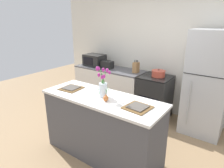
% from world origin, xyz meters
% --- Properties ---
extents(ground_plane, '(10.00, 10.00, 0.00)m').
position_xyz_m(ground_plane, '(0.00, 0.00, 0.00)').
color(ground_plane, '#997A56').
extents(back_wall, '(5.20, 0.08, 2.70)m').
position_xyz_m(back_wall, '(0.00, 2.00, 1.35)').
color(back_wall, silver).
rests_on(back_wall, ground_plane).
extents(kitchen_island, '(1.80, 0.66, 0.95)m').
position_xyz_m(kitchen_island, '(0.00, 0.00, 0.48)').
color(kitchen_island, '#4C4C51').
rests_on(kitchen_island, ground_plane).
extents(back_counter, '(1.68, 0.60, 0.89)m').
position_xyz_m(back_counter, '(-1.06, 1.60, 0.44)').
color(back_counter, silver).
rests_on(back_counter, ground_plane).
extents(stove_range, '(0.60, 0.61, 0.89)m').
position_xyz_m(stove_range, '(0.10, 1.60, 0.44)').
color(stove_range, black).
rests_on(stove_range, ground_plane).
extents(refrigerator, '(0.68, 0.67, 1.83)m').
position_xyz_m(refrigerator, '(1.05, 1.60, 0.91)').
color(refrigerator, '#B7BABC').
rests_on(refrigerator, ground_plane).
extents(flower_vase, '(0.21, 0.18, 0.43)m').
position_xyz_m(flower_vase, '(0.01, 0.02, 1.11)').
color(flower_vase, silver).
rests_on(flower_vase, kitchen_island).
extents(pear_figurine, '(0.07, 0.07, 0.12)m').
position_xyz_m(pear_figurine, '(0.14, -0.09, 1.00)').
color(pear_figurine, '#C66B33').
rests_on(pear_figurine, kitchen_island).
extents(plate_setting_left, '(0.32, 0.32, 0.02)m').
position_xyz_m(plate_setting_left, '(-0.58, -0.02, 0.97)').
color(plate_setting_left, brown).
rests_on(plate_setting_left, kitchen_island).
extents(plate_setting_right, '(0.32, 0.32, 0.02)m').
position_xyz_m(plate_setting_right, '(0.58, -0.02, 0.97)').
color(plate_setting_right, brown).
rests_on(plate_setting_right, kitchen_island).
extents(toaster, '(0.28, 0.18, 0.17)m').
position_xyz_m(toaster, '(-1.09, 1.57, 0.97)').
color(toaster, black).
rests_on(toaster, back_counter).
extents(cooking_pot, '(0.27, 0.27, 0.15)m').
position_xyz_m(cooking_pot, '(0.14, 1.62, 0.95)').
color(cooking_pot, '#CC4C38').
rests_on(cooking_pot, stove_range).
extents(microwave, '(0.48, 0.37, 0.27)m').
position_xyz_m(microwave, '(-1.51, 1.60, 1.02)').
color(microwave, black).
rests_on(microwave, back_counter).
extents(knife_block, '(0.10, 0.14, 0.27)m').
position_xyz_m(knife_block, '(-0.37, 1.62, 1.00)').
color(knife_block, '#A37547').
rests_on(knife_block, back_counter).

